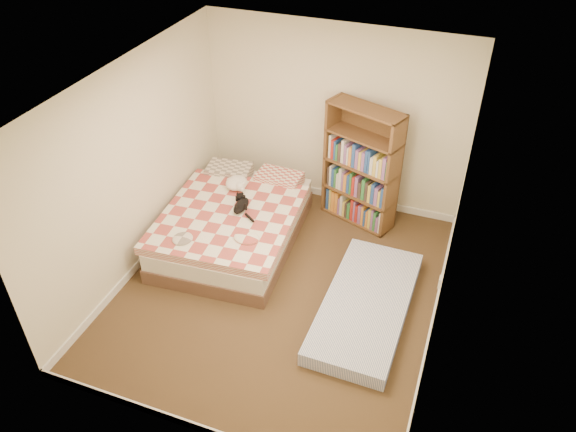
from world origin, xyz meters
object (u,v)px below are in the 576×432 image
(bookshelf, at_px, (360,181))
(floor_mattress, at_px, (366,305))
(bed, at_px, (235,222))
(white_dog, at_px, (237,183))
(black_cat, at_px, (242,204))

(bookshelf, distance_m, floor_mattress, 1.83)
(bed, xyz_separation_m, white_dog, (-0.13, 0.38, 0.33))
(bookshelf, bearing_deg, bed, -123.26)
(floor_mattress, relative_size, black_cat, 3.50)
(bookshelf, bearing_deg, black_cat, -120.48)
(black_cat, bearing_deg, floor_mattress, -48.74)
(bookshelf, relative_size, black_cat, 2.94)
(floor_mattress, distance_m, black_cat, 1.96)
(white_dog, bearing_deg, floor_mattress, -31.43)
(bed, xyz_separation_m, black_cat, (0.12, -0.01, 0.31))
(bed, distance_m, floor_mattress, 2.02)
(bed, height_order, bookshelf, bookshelf)
(floor_mattress, bearing_deg, bookshelf, 108.56)
(floor_mattress, bearing_deg, bed, 161.14)
(bed, relative_size, white_dog, 6.90)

